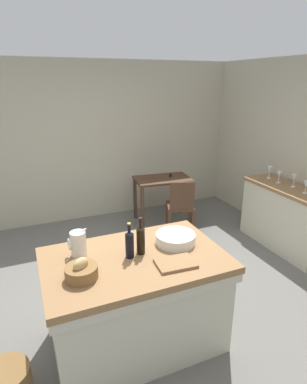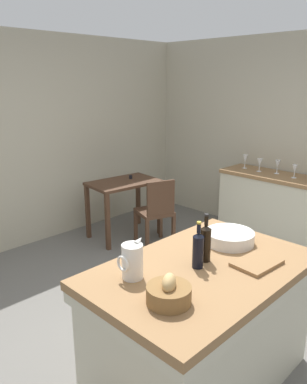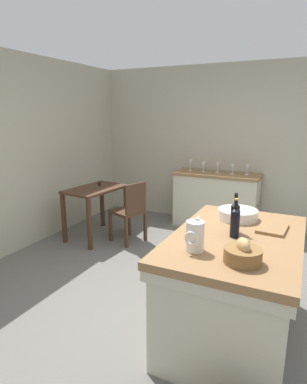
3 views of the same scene
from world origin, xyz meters
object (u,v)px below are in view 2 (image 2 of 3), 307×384
at_px(side_cabinet, 272,208).
at_px(wash_bowl, 230,237).
at_px(wine_bottle_amber, 198,249).
at_px(writing_desk, 124,191).
at_px(cutting_board, 257,263).
at_px(wine_glass_right, 260,163).
at_px(wine_glass_far_right, 245,159).
at_px(bread_basket, 169,293).
at_px(pitcher, 132,261).
at_px(island_table, 201,320).
at_px(wine_bottle_dark, 205,242).
at_px(wine_glass_left, 295,169).
at_px(wooden_chair, 156,211).
at_px(wine_glass_middle, 278,164).

height_order(side_cabinet, wash_bowl, wash_bowl).
bearing_deg(wine_bottle_amber, writing_desk, 59.55).
bearing_deg(wine_bottle_amber, cutting_board, -40.12).
height_order(wine_glass_right, wine_glass_far_right, wine_glass_far_right).
distance_m(bread_basket, wine_glass_right, 3.26).
distance_m(pitcher, wash_bowl, 0.86).
distance_m(island_table, writing_desk, 2.69).
height_order(wine_bottle_dark, wine_glass_left, wine_bottle_dark).
bearing_deg(cutting_board, wine_bottle_dark, 124.79).
bearing_deg(cutting_board, side_cabinet, 25.23).
relative_size(wooden_chair, wine_glass_far_right, 4.88).
xyz_separation_m(wooden_chair, wine_glass_middle, (1.24, -0.91, 0.54)).
bearing_deg(wine_bottle_dark, wine_bottle_amber, -167.30).
bearing_deg(wine_glass_far_right, wooden_chair, 159.67).
bearing_deg(writing_desk, side_cabinet, -50.30).
relative_size(wine_bottle_dark, wine_glass_far_right, 1.80).
xyz_separation_m(pitcher, wine_bottle_dark, (0.49, -0.17, 0.02)).
bearing_deg(island_table, side_cabinet, 18.30).
height_order(wine_glass_middle, wine_glass_far_right, wine_glass_far_right).
relative_size(bread_basket, wine_glass_left, 1.52).
distance_m(cutting_board, wine_glass_middle, 2.60).
xyz_separation_m(wooden_chair, pitcher, (-1.79, -1.56, 0.51)).
bearing_deg(wash_bowl, bread_basket, -166.42).
relative_size(writing_desk, pitcher, 3.70).
bearing_deg(wine_glass_right, wine_glass_left, -90.37).
distance_m(island_table, wine_glass_middle, 2.80).
bearing_deg(wine_glass_left, wine_glass_far_right, 86.71).
height_order(wash_bowl, wine_glass_right, wine_glass_right).
relative_size(cutting_board, wine_glass_middle, 1.77).
relative_size(pitcher, wine_bottle_amber, 0.83).
height_order(pitcher, wine_glass_middle, pitcher).
xyz_separation_m(writing_desk, wine_bottle_dark, (-1.25, -2.29, 0.38)).
bearing_deg(writing_desk, wine_glass_right, -45.42).
bearing_deg(wine_bottle_dark, wash_bowl, 7.37).
bearing_deg(pitcher, writing_desk, 50.53).
xyz_separation_m(bread_basket, wine_glass_right, (3.03, 1.21, 0.07)).
distance_m(wash_bowl, wine_bottle_amber, 0.47).
relative_size(wash_bowl, wine_bottle_dark, 1.09).
xyz_separation_m(wash_bowl, wine_glass_far_right, (2.18, 1.23, 0.10)).
height_order(cutting_board, wine_glass_middle, wine_glass_middle).
bearing_deg(writing_desk, wine_bottle_dark, -118.69).
bearing_deg(bread_basket, wash_bowl, 13.58).
bearing_deg(wine_glass_middle, wine_glass_right, 103.92).
relative_size(wine_glass_middle, wine_glass_right, 1.04).
bearing_deg(writing_desk, bread_basket, -126.03).
height_order(cutting_board, wine_glass_right, wine_glass_right).
distance_m(wooden_chair, wine_glass_far_right, 1.42).
relative_size(wooden_chair, wine_bottle_dark, 2.71).
bearing_deg(side_cabinet, cutting_board, -154.77).
height_order(pitcher, bread_basket, pitcher).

